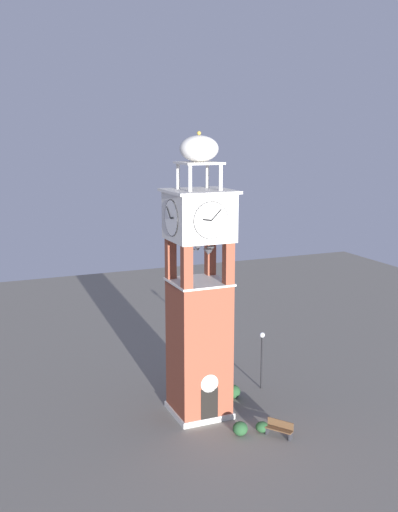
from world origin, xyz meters
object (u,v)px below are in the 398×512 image
(clock_tower, at_px, (199,302))
(trash_bin, at_px, (187,371))
(lamp_post, at_px, (262,350))
(park_bench, at_px, (279,428))

(clock_tower, relative_size, trash_bin, 21.49)
(lamp_post, distance_m, trash_bin, 5.97)
(trash_bin, bearing_deg, lamp_post, -45.52)
(park_bench, height_order, lamp_post, lamp_post)
(clock_tower, xyz_separation_m, trash_bin, (1.49, 5.66, -6.76))
(clock_tower, relative_size, park_bench, 11.01)
(clock_tower, distance_m, lamp_post, 7.13)
(park_bench, relative_size, lamp_post, 0.39)
(clock_tower, bearing_deg, park_bench, -56.23)
(lamp_post, bearing_deg, clock_tower, -161.94)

